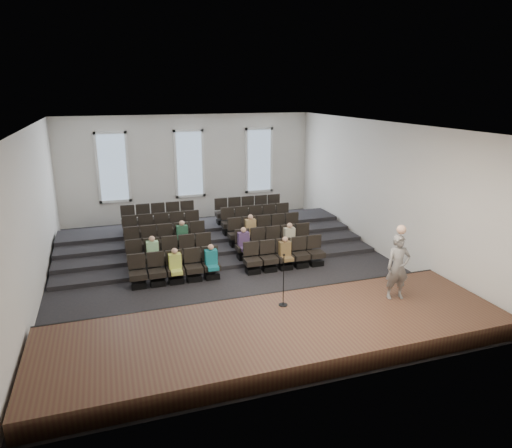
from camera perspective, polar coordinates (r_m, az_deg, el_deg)
The scene contains 14 objects.
ground at distance 16.24m, azimuth -3.51°, elevation -5.63°, with size 14.00×14.00×0.00m, color black.
ceiling at distance 15.09m, azimuth -3.85°, elevation 12.28°, with size 12.00×14.00×0.02m, color white.
wall_back at distance 22.21m, azimuth -8.33°, elevation 6.97°, with size 12.00×0.04×5.00m, color silver.
wall_front at distance 9.18m, azimuth 7.65°, elevation -6.83°, with size 12.00×0.04×5.00m, color silver.
wall_left at distance 15.18m, azimuth -26.22°, elevation 1.00°, with size 0.04×14.00×5.00m, color silver.
wall_right at distance 17.92m, azimuth 15.33°, elevation 4.28°, with size 0.04×14.00×5.00m, color silver.
stage at distance 11.76m, azimuth 3.06°, elevation -13.43°, with size 11.80×3.60×0.50m, color #47301E.
stage_lip at distance 13.23m, azimuth 0.24°, elevation -9.81°, with size 11.80×0.06×0.52m, color black.
risers at distance 19.08m, azimuth -5.97°, elevation -1.66°, with size 11.80×4.80×0.60m.
seating_rows at distance 17.42m, azimuth -4.86°, elevation -1.73°, with size 6.80×4.70×1.67m.
windows at distance 22.11m, azimuth -8.32°, elevation 7.45°, with size 8.44×0.10×3.24m.
audience at distance 16.25m, azimuth -3.85°, elevation -2.58°, with size 5.45×2.64×1.10m.
speaker at distance 13.17m, azimuth 17.31°, elevation -5.16°, with size 0.67×0.44×1.84m, color slate.
mic_stand at distance 12.36m, azimuth 3.44°, elevation -8.26°, with size 0.25×0.25×1.48m.
Camera 1 is at (-3.77, -14.57, 6.11)m, focal length 32.00 mm.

